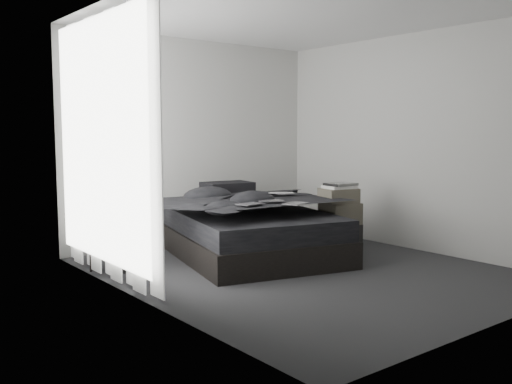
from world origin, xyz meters
TOP-DOWN VIEW (x-y plane):
  - floor at (0.00, 0.00)m, footprint 3.60×4.20m
  - ceiling at (0.00, 0.00)m, footprint 3.60×4.20m
  - wall_back at (0.00, 2.10)m, footprint 3.60×0.01m
  - wall_front at (0.00, -2.10)m, footprint 3.60×0.01m
  - wall_left at (-1.80, 0.00)m, footprint 0.01×4.20m
  - wall_right at (1.80, 0.00)m, footprint 0.01×4.20m
  - window_left at (-1.78, 0.90)m, footprint 0.02×2.00m
  - curtain_left at (-1.73, 0.90)m, footprint 0.06×2.12m
  - bed at (-0.02, 0.87)m, footprint 2.07×2.45m
  - mattress at (-0.02, 0.87)m, footprint 2.00×2.37m
  - duvet at (-0.03, 0.82)m, footprint 1.96×2.14m
  - pillow_lower at (0.13, 1.68)m, footprint 0.72×0.57m
  - pillow_upper at (0.20, 1.64)m, footprint 0.65×0.49m
  - laptop at (0.37, 0.82)m, footprint 0.40×0.37m
  - comic_a at (-0.40, 0.38)m, footprint 0.29×0.21m
  - comic_b at (-0.07, 0.45)m, footprint 0.32×0.27m
  - comic_c at (-0.01, 0.12)m, footprint 0.31×0.26m
  - side_stand at (-1.56, 1.41)m, footprint 0.51×0.51m
  - papers at (-1.55, 1.40)m, footprint 0.31×0.25m
  - floor_books at (-1.46, 1.05)m, footprint 0.17×0.22m
  - box_lower at (0.97, 0.43)m, footprint 0.50×0.43m
  - box_mid at (0.98, 0.42)m, footprint 0.45×0.38m
  - box_upper at (0.96, 0.44)m, footprint 0.46×0.40m
  - art_book_white at (0.97, 0.43)m, footprint 0.38×0.33m
  - art_book_snake at (0.98, 0.42)m, footprint 0.35×0.29m

SIDE VIEW (x-z plane):
  - floor at x=0.00m, z-range -0.01..0.01m
  - floor_books at x=-1.46m, z-range 0.00..0.14m
  - bed at x=-0.02m, z-range 0.00..0.29m
  - box_lower at x=0.97m, z-range 0.00..0.33m
  - side_stand at x=-1.56m, z-range 0.00..0.75m
  - mattress at x=-0.02m, z-range 0.29..0.51m
  - box_mid at x=0.98m, z-range 0.33..0.58m
  - pillow_lower at x=0.13m, z-range 0.51..0.66m
  - duvet at x=-0.03m, z-range 0.51..0.76m
  - box_upper at x=0.96m, z-range 0.58..0.76m
  - pillow_upper at x=0.20m, z-range 0.66..0.79m
  - papers at x=-1.55m, z-range 0.75..0.77m
  - comic_a at x=-0.40m, z-range 0.76..0.77m
  - comic_b at x=-0.07m, z-range 0.77..0.78m
  - laptop at x=0.37m, z-range 0.76..0.79m
  - art_book_white at x=0.97m, z-range 0.76..0.79m
  - comic_c at x=-0.01m, z-range 0.77..0.78m
  - art_book_snake at x=0.98m, z-range 0.79..0.83m
  - curtain_left at x=-1.73m, z-range 0.04..2.52m
  - wall_back at x=0.00m, z-range 0.00..2.60m
  - wall_front at x=0.00m, z-range 0.00..2.60m
  - wall_left at x=-1.80m, z-range 0.00..2.60m
  - wall_right at x=1.80m, z-range 0.00..2.60m
  - window_left at x=-1.78m, z-range 0.20..2.50m
  - ceiling at x=0.00m, z-range 2.60..2.60m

